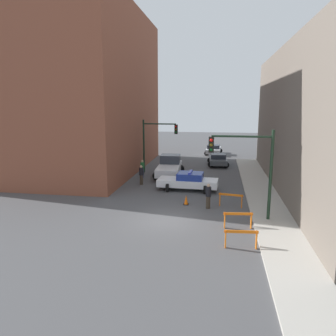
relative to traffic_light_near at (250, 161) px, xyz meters
The scene contains 16 objects.
ground_plane 5.95m from the traffic_light_near, behind, with size 120.00×120.00×0.00m, color #4C4C4F.
sidewalk_right 3.85m from the traffic_light_near, 28.00° to the right, with size 2.40×44.00×0.12m.
building_corner_left 21.76m from the traffic_light_near, 141.69° to the left, with size 14.00×20.00×15.72m.
traffic_light_near is the anchor object (origin of this frame).
traffic_light_far 14.74m from the traffic_light_near, 123.01° to the left, with size 3.44×0.35×5.20m.
police_car 7.97m from the traffic_light_near, 123.40° to the left, with size 4.78×2.51×1.52m.
white_truck 13.00m from the traffic_light_near, 119.97° to the left, with size 2.81×5.49×1.90m.
parked_car_near 17.51m from the traffic_light_near, 96.29° to the left, with size 2.44×4.40×1.31m.
parked_car_mid 25.43m from the traffic_light_near, 95.77° to the left, with size 2.39×4.37×1.31m.
pedestrian_crossing 11.32m from the traffic_light_near, 138.16° to the left, with size 0.51×0.51×1.66m.
pedestrian_corner 13.41m from the traffic_light_near, 131.48° to the left, with size 0.37×0.37×1.66m.
pedestrian_sidewalk 4.01m from the traffic_light_near, 142.86° to the left, with size 0.50×0.50×1.66m.
barrier_front 4.99m from the traffic_light_near, 98.83° to the right, with size 1.60×0.28×0.90m.
barrier_mid 3.31m from the traffic_light_near, 113.74° to the right, with size 1.59×0.34×0.90m.
barrier_back 3.85m from the traffic_light_near, 111.40° to the left, with size 1.58×0.43×0.90m.
traffic_cone 5.58m from the traffic_light_near, 148.50° to the left, with size 0.36×0.36×0.66m.
Camera 1 is at (2.98, -18.08, 6.77)m, focal length 35.00 mm.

